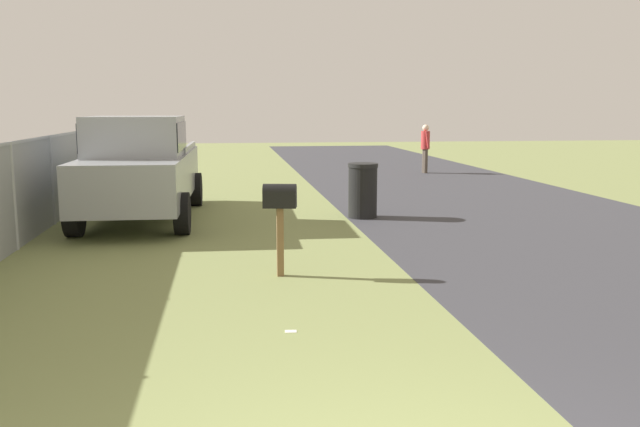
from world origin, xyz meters
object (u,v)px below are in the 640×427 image
object	(u,v)px
pedestrian	(425,145)
trash_bin	(363,190)
pickup_truck	(140,166)
mailbox	(280,203)

from	to	relation	value
pedestrian	trash_bin	bearing A→B (deg)	-118.75
trash_bin	pedestrian	distance (m)	9.82
pickup_truck	trash_bin	bearing A→B (deg)	87.92
trash_bin	pickup_truck	bearing A→B (deg)	86.58
pedestrian	pickup_truck	bearing A→B (deg)	-138.92
pickup_truck	pedestrian	xyz separation A→B (m)	(8.69, -8.48, -0.14)
mailbox	pickup_truck	bearing A→B (deg)	36.87
mailbox	trash_bin	xyz separation A→B (m)	(4.58, -2.07, -0.43)
mailbox	pedestrian	world-z (taller)	pedestrian
trash_bin	mailbox	bearing A→B (deg)	155.73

